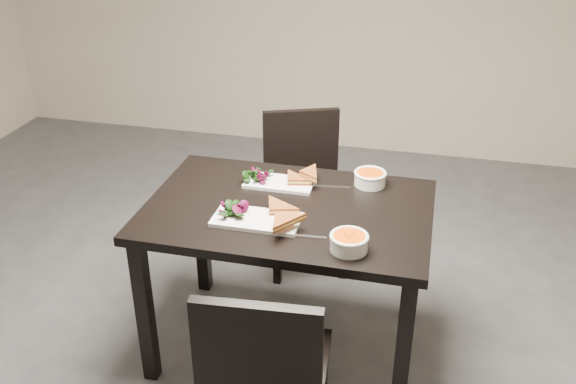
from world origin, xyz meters
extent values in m
plane|color=#47474C|center=(0.00, 0.00, 0.00)|extent=(5.00, 5.00, 0.00)
cube|color=black|center=(0.41, 0.10, 0.73)|extent=(1.20, 0.80, 0.04)
cube|color=black|center=(-0.13, -0.24, 0.35)|extent=(0.06, 0.06, 0.71)
cube|color=black|center=(0.95, -0.24, 0.35)|extent=(0.06, 0.06, 0.71)
cube|color=black|center=(-0.13, 0.44, 0.35)|extent=(0.06, 0.06, 0.71)
cube|color=black|center=(0.95, 0.44, 0.35)|extent=(0.06, 0.06, 0.71)
cube|color=black|center=(0.48, -0.51, 0.43)|extent=(0.45, 0.45, 0.04)
cube|color=black|center=(0.29, -0.34, 0.21)|extent=(0.04, 0.04, 0.41)
cube|color=black|center=(0.65, -0.31, 0.21)|extent=(0.04, 0.04, 0.41)
cube|color=black|center=(0.50, -0.70, 0.65)|extent=(0.42, 0.08, 0.40)
cube|color=black|center=(0.34, 0.81, 0.43)|extent=(0.54, 0.54, 0.04)
cube|color=black|center=(0.24, 0.57, 0.21)|extent=(0.05, 0.05, 0.41)
cube|color=black|center=(0.57, 0.70, 0.21)|extent=(0.05, 0.05, 0.41)
cube|color=black|center=(0.10, 0.91, 0.21)|extent=(0.05, 0.05, 0.41)
cube|color=black|center=(0.44, 1.04, 0.21)|extent=(0.05, 0.05, 0.41)
cube|color=black|center=(0.27, 0.98, 0.65)|extent=(0.41, 0.19, 0.40)
cube|color=white|center=(0.32, -0.05, 0.76)|extent=(0.35, 0.18, 0.02)
cylinder|color=white|center=(0.71, -0.17, 0.78)|extent=(0.14, 0.14, 0.06)
cylinder|color=#E44B0A|center=(0.71, -0.17, 0.80)|extent=(0.12, 0.12, 0.02)
torus|color=white|center=(0.71, -0.17, 0.81)|extent=(0.15, 0.15, 0.01)
cube|color=silver|center=(0.53, -0.12, 0.75)|extent=(0.18, 0.03, 0.00)
cube|color=white|center=(0.32, 0.29, 0.76)|extent=(0.31, 0.15, 0.02)
cylinder|color=white|center=(0.72, 0.38, 0.78)|extent=(0.14, 0.14, 0.05)
cylinder|color=#E44B0A|center=(0.72, 0.38, 0.80)|extent=(0.12, 0.12, 0.02)
torus|color=white|center=(0.72, 0.38, 0.81)|extent=(0.15, 0.15, 0.01)
cube|color=silver|center=(0.55, 0.32, 0.75)|extent=(0.18, 0.04, 0.00)
camera|label=1|loc=(0.96, -2.16, 2.04)|focal=39.41mm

